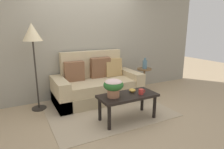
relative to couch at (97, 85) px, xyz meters
The scene contains 11 objects.
ground_plane 0.79m from the couch, 94.62° to the right, with size 14.00×14.00×0.00m, color tan.
wall_back 1.18m from the couch, 96.92° to the left, with size 6.40×0.12×2.82m, color gray.
area_rug 0.63m from the couch, 96.16° to the right, with size 2.27×1.96×0.01m, color tan.
couch is the anchor object (origin of this frame).
coffee_table 1.15m from the couch, 85.87° to the right, with size 1.03×0.49×0.47m.
side_table 1.28m from the couch, ahead, with size 0.36×0.36×0.60m.
floor_lamp 1.66m from the couch, behind, with size 0.36×0.36×1.68m.
potted_plant 1.20m from the couch, 99.59° to the right, with size 0.33×0.33×0.31m.
coffee_mug 1.28m from the couch, 76.28° to the right, with size 0.13×0.09×0.09m.
snack_bowl 1.11m from the couch, 78.20° to the right, with size 0.13×0.13×0.07m.
table_vase 1.34m from the couch, ahead, with size 0.12×0.12×0.26m.
Camera 1 is at (-1.58, -3.12, 1.61)m, focal length 31.11 mm.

